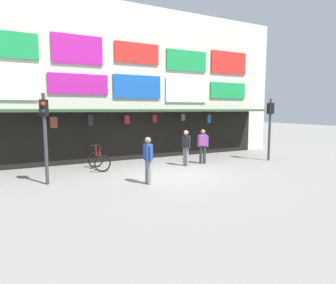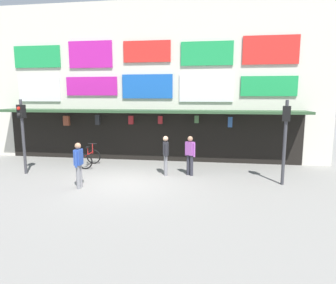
% 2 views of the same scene
% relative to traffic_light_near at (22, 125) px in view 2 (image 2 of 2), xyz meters
% --- Properties ---
extents(ground_plane, '(80.00, 80.00, 0.00)m').
position_rel_traffic_light_near_xyz_m(ground_plane, '(4.69, -0.57, -2.14)').
color(ground_plane, gray).
extents(shopfront, '(18.00, 2.60, 8.00)m').
position_rel_traffic_light_near_xyz_m(shopfront, '(4.69, 4.00, 1.82)').
color(shopfront, beige).
rests_on(shopfront, ground).
extents(traffic_light_near, '(0.32, 0.35, 3.20)m').
position_rel_traffic_light_near_xyz_m(traffic_light_near, '(0.00, 0.00, 0.00)').
color(traffic_light_near, '#38383D').
rests_on(traffic_light_near, ground).
extents(traffic_light_far, '(0.32, 0.35, 3.20)m').
position_rel_traffic_light_near_xyz_m(traffic_light_far, '(10.67, 0.02, 0.00)').
color(traffic_light_far, '#38383D').
rests_on(traffic_light_far, ground).
extents(bicycle_parked, '(0.77, 1.19, 1.05)m').
position_rel_traffic_light_near_xyz_m(bicycle_parked, '(2.21, 1.67, -1.75)').
color(bicycle_parked, black).
rests_on(bicycle_parked, ground).
extents(pedestrian_in_green, '(0.30, 0.52, 1.68)m').
position_rel_traffic_light_near_xyz_m(pedestrian_in_green, '(6.06, 0.68, -1.19)').
color(pedestrian_in_green, gray).
rests_on(pedestrian_in_green, ground).
extents(pedestrian_in_yellow, '(0.45, 0.39, 1.68)m').
position_rel_traffic_light_near_xyz_m(pedestrian_in_yellow, '(7.08, 0.80, -1.19)').
color(pedestrian_in_yellow, '#2D2D38').
rests_on(pedestrian_in_yellow, ground).
extents(pedestrian_in_white, '(0.23, 0.53, 1.68)m').
position_rel_traffic_light_near_xyz_m(pedestrian_in_white, '(3.22, -1.55, -1.19)').
color(pedestrian_in_white, gray).
rests_on(pedestrian_in_white, ground).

